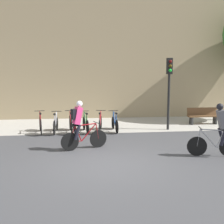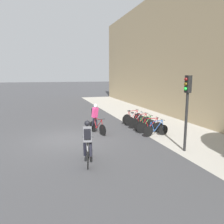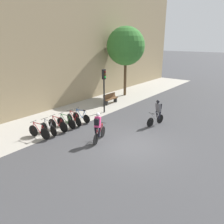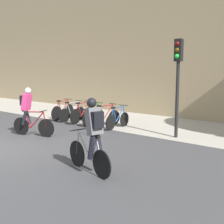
{
  "view_description": "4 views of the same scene",
  "coord_description": "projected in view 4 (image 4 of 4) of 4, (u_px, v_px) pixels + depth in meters",
  "views": [
    {
      "loc": [
        -0.81,
        -8.06,
        2.71
      ],
      "look_at": [
        0.43,
        2.33,
        1.28
      ],
      "focal_mm": 45.0,
      "sensor_mm": 36.0,
      "label": 1
    },
    {
      "loc": [
        11.72,
        -1.08,
        3.47
      ],
      "look_at": [
        -0.02,
        2.6,
        1.37
      ],
      "focal_mm": 35.0,
      "sensor_mm": 36.0,
      "label": 2
    },
    {
      "loc": [
        -9.27,
        -5.86,
        5.63
      ],
      "look_at": [
        0.78,
        2.06,
        1.35
      ],
      "focal_mm": 35.0,
      "sensor_mm": 36.0,
      "label": 3
    },
    {
      "loc": [
        8.02,
        -4.04,
        2.34
      ],
      "look_at": [
        2.23,
        2.95,
        1.03
      ],
      "focal_mm": 45.0,
      "sensor_mm": 36.0,
      "label": 4
    }
  ],
  "objects": [
    {
      "name": "parked_bike_1",
      "position": [
        72.0,
        113.0,
        13.39
      ],
      "size": [
        0.46,
        1.61,
        0.96
      ],
      "color": "black",
      "rests_on": "ground"
    },
    {
      "name": "cyclist_grey",
      "position": [
        92.0,
        134.0,
        6.32
      ],
      "size": [
        1.66,
        0.57,
        1.77
      ],
      "color": "black",
      "rests_on": "ground"
    },
    {
      "name": "parked_bike_5",
      "position": [
        118.0,
        119.0,
        11.64
      ],
      "size": [
        0.46,
        1.62,
        0.94
      ],
      "color": "black",
      "rests_on": "ground"
    },
    {
      "name": "parked_bike_0",
      "position": [
        63.0,
        111.0,
        13.82
      ],
      "size": [
        0.46,
        1.65,
        0.99
      ],
      "color": "black",
      "rests_on": "ground"
    },
    {
      "name": "parked_bike_2",
      "position": [
        83.0,
        114.0,
        12.95
      ],
      "size": [
        0.46,
        1.71,
        0.98
      ],
      "color": "black",
      "rests_on": "ground"
    },
    {
      "name": "building_facade",
      "position": [
        156.0,
        13.0,
        14.8
      ],
      "size": [
        44.0,
        0.6,
        10.82
      ],
      "primitive_type": "cube",
      "color": "#9E8966",
      "rests_on": "ground"
    },
    {
      "name": "kerb_strip",
      "position": [
        127.0,
        120.0,
        13.63
      ],
      "size": [
        44.0,
        4.5,
        0.01
      ],
      "primitive_type": "cube",
      "color": "#A39E93",
      "rests_on": "ground"
    },
    {
      "name": "traffic_light_pole",
      "position": [
        178.0,
        70.0,
        9.73
      ],
      "size": [
        0.26,
        0.3,
        3.45
      ],
      "color": "black",
      "rests_on": "ground"
    },
    {
      "name": "cyclist_pink",
      "position": [
        29.0,
        110.0,
        10.23
      ],
      "size": [
        1.66,
        0.68,
        1.77
      ],
      "color": "black",
      "rests_on": "ground"
    },
    {
      "name": "parked_bike_3",
      "position": [
        93.0,
        116.0,
        12.51
      ],
      "size": [
        0.46,
        1.6,
        0.95
      ],
      "color": "black",
      "rests_on": "ground"
    },
    {
      "name": "parked_bike_4",
      "position": [
        105.0,
        117.0,
        12.07
      ],
      "size": [
        0.46,
        1.69,
        0.96
      ],
      "color": "black",
      "rests_on": "ground"
    }
  ]
}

